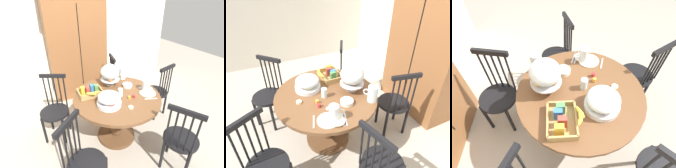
{
  "view_description": "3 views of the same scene",
  "coord_description": "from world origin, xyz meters",
  "views": [
    {
      "loc": [
        -0.82,
        -1.75,
        1.94
      ],
      "look_at": [
        0.07,
        0.06,
        0.84
      ],
      "focal_mm": 26.51,
      "sensor_mm": 36.0,
      "label": 1
    },
    {
      "loc": [
        1.74,
        -0.72,
        2.09
      ],
      "look_at": [
        0.07,
        0.06,
        0.84
      ],
      "focal_mm": 31.37,
      "sensor_mm": 36.0,
      "label": 2
    },
    {
      "loc": [
        -0.9,
        0.11,
        1.94
      ],
      "look_at": [
        0.07,
        0.06,
        0.84
      ],
      "focal_mm": 27.04,
      "sensor_mm": 36.0,
      "label": 3
    }
  ],
  "objects": [
    {
      "name": "ground_plane",
      "position": [
        0.0,
        0.0,
        0.0
      ],
      "size": [
        10.0,
        10.0,
        0.0
      ],
      "primitive_type": "plane",
      "color": "#A89E8E"
    },
    {
      "name": "dining_table",
      "position": [
        0.07,
        -0.09,
        0.52
      ],
      "size": [
        1.17,
        1.17,
        0.74
      ],
      "color": "brown",
      "rests_on": "ground_plane"
    },
    {
      "name": "windsor_chair_facing_door",
      "position": [
        0.49,
        -0.87,
        0.45
      ],
      "size": [
        0.45,
        0.45,
        0.97
      ],
      "color": "black",
      "rests_on": "ground_plane"
    },
    {
      "name": "windsor_chair_far_side",
      "position": [
        0.93,
        0.09,
        0.45
      ],
      "size": [
        0.42,
        0.42,
        0.97
      ],
      "color": "black",
      "rests_on": "ground_plane"
    },
    {
      "name": "windsor_chair_host_seat",
      "position": [
        0.27,
        0.77,
        0.45
      ],
      "size": [
        0.41,
        0.41,
        0.97
      ],
      "color": "black",
      "rests_on": "ground_plane"
    },
    {
      "name": "pastry_stand_with_dome",
      "position": [
        0.11,
        0.21,
        0.94
      ],
      "size": [
        0.28,
        0.28,
        0.34
      ],
      "color": "silver",
      "rests_on": "dining_table"
    },
    {
      "name": "fruit_platter_covered",
      "position": [
        -0.12,
        -0.25,
        0.83
      ],
      "size": [
        0.3,
        0.3,
        0.18
      ],
      "color": "silver",
      "rests_on": "dining_table"
    },
    {
      "name": "orange_juice_pitcher",
      "position": [
        0.47,
        -0.17,
        0.82
      ],
      "size": [
        0.1,
        0.18,
        0.17
      ],
      "color": "silver",
      "rests_on": "dining_table"
    },
    {
      "name": "milk_pitcher",
      "position": [
        0.38,
        0.32,
        0.82
      ],
      "size": [
        0.15,
        0.15,
        0.19
      ],
      "color": "silver",
      "rests_on": "dining_table"
    },
    {
      "name": "cereal_basket",
      "position": [
        -0.25,
        0.08,
        0.79
      ],
      "size": [
        0.32,
        0.3,
        0.12
      ],
      "color": "tan",
      "rests_on": "dining_table"
    },
    {
      "name": "china_plate_large",
      "position": [
        0.47,
        -0.23,
        0.75
      ],
      "size": [
        0.22,
        0.22,
        0.01
      ],
      "primitive_type": "cylinder",
      "color": "white",
      "rests_on": "dining_table"
    },
    {
      "name": "china_plate_small",
      "position": [
        0.52,
        -0.16,
        0.76
      ],
      "size": [
        0.15,
        0.15,
        0.01
      ],
      "primitive_type": "cylinder",
      "color": "white",
      "rests_on": "china_plate_large"
    },
    {
      "name": "cereal_bowl",
      "position": [
        0.31,
        0.05,
        0.76
      ],
      "size": [
        0.14,
        0.14,
        0.04
      ],
      "primitive_type": "cylinder",
      "color": "white",
      "rests_on": "dining_table"
    },
    {
      "name": "drinking_glass",
      "position": [
        0.1,
        -0.13,
        0.8
      ],
      "size": [
        0.06,
        0.06,
        0.11
      ],
      "primitive_type": "cylinder",
      "color": "silver",
      "rests_on": "dining_table"
    },
    {
      "name": "butter_dish",
      "position": [
        0.09,
        -0.42,
        0.75
      ],
      "size": [
        0.06,
        0.06,
        0.02
      ],
      "primitive_type": "cylinder",
      "color": "beige",
      "rests_on": "dining_table"
    },
    {
      "name": "jam_jar_strawberry",
      "position": [
        0.24,
        -0.24,
        0.76
      ],
      "size": [
        0.04,
        0.04,
        0.04
      ],
      "primitive_type": "cylinder",
      "color": "#B7282D",
      "rests_on": "dining_table"
    },
    {
      "name": "jam_jar_apricot",
      "position": [
        0.17,
        -0.24,
        0.76
      ],
      "size": [
        0.04,
        0.04,
        0.04
      ],
      "primitive_type": "cylinder",
      "color": "orange",
      "rests_on": "dining_table"
    },
    {
      "name": "table_knife",
      "position": [
        0.51,
        -0.1,
        0.74
      ],
      "size": [
        0.17,
        0.07,
        0.01
      ],
      "primitive_type": "cube",
      "rotation": [
        0.0,
        0.0,
        5.95
      ],
      "color": "silver",
      "rests_on": "dining_table"
    },
    {
      "name": "dinner_fork",
      "position": [
        0.52,
        -0.07,
        0.74
      ],
      "size": [
        0.17,
        0.07,
        0.01
      ],
      "primitive_type": "cube",
      "rotation": [
        0.0,
        0.0,
        5.95
      ],
      "color": "silver",
      "rests_on": "dining_table"
    },
    {
      "name": "soup_spoon",
      "position": [
        0.42,
        -0.36,
        0.74
      ],
      "size": [
        0.17,
        0.07,
        0.01
      ],
      "primitive_type": "cube",
      "rotation": [
        0.0,
        0.0,
        5.95
      ],
      "color": "silver",
      "rests_on": "dining_table"
    }
  ]
}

